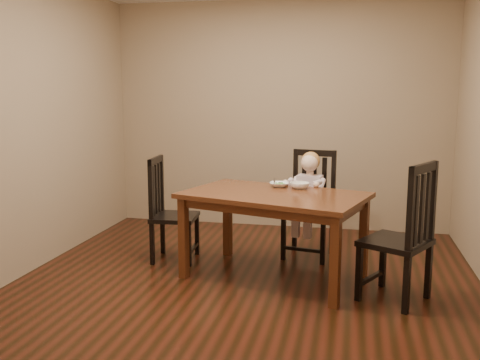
% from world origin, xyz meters
% --- Properties ---
extents(room, '(4.01, 4.01, 2.71)m').
position_xyz_m(room, '(0.00, 0.00, 1.35)').
color(room, '#3F180D').
rests_on(room, ground).
extents(dining_table, '(1.73, 1.32, 0.77)m').
position_xyz_m(dining_table, '(0.21, 0.15, 0.68)').
color(dining_table, '#482610').
rests_on(dining_table, room).
extents(chair_child, '(0.53, 0.51, 1.06)m').
position_xyz_m(chair_child, '(0.47, 0.87, 0.51)').
color(chair_child, black).
rests_on(chair_child, room).
extents(chair_left, '(0.45, 0.47, 1.01)m').
position_xyz_m(chair_left, '(-0.86, 0.46, 0.49)').
color(chair_left, black).
rests_on(chair_left, room).
extents(chair_right, '(0.63, 0.64, 1.11)m').
position_xyz_m(chair_right, '(1.27, -0.19, 0.53)').
color(chair_right, black).
rests_on(chair_right, room).
extents(toddler, '(0.39, 0.45, 0.55)m').
position_xyz_m(toddler, '(0.46, 0.82, 0.65)').
color(toddler, silver).
rests_on(toddler, chair_child).
extents(bowl_peas, '(0.20, 0.20, 0.04)m').
position_xyz_m(bowl_peas, '(0.22, 0.45, 0.79)').
color(bowl_peas, white).
rests_on(bowl_peas, dining_table).
extents(bowl_veg, '(0.21, 0.21, 0.06)m').
position_xyz_m(bowl_veg, '(0.41, 0.40, 0.79)').
color(bowl_veg, white).
rests_on(bowl_veg, dining_table).
extents(fork, '(0.03, 0.12, 0.05)m').
position_xyz_m(fork, '(0.17, 0.44, 0.81)').
color(fork, silver).
rests_on(fork, bowl_peas).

